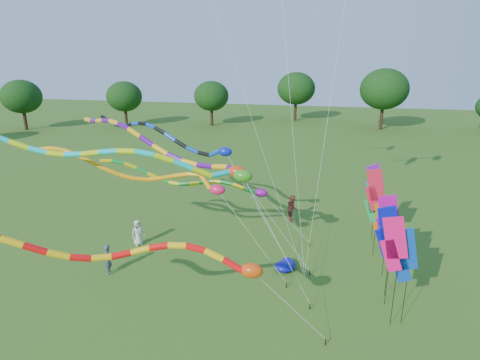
% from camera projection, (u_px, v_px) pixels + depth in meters
% --- Properties ---
extents(ground, '(160.00, 160.00, 0.00)m').
position_uv_depth(ground, '(240.00, 323.00, 17.40)').
color(ground, '#2F5817').
rests_on(ground, ground).
extents(tree_ring, '(116.71, 122.57, 9.59)m').
position_uv_depth(tree_ring, '(208.00, 202.00, 16.32)').
color(tree_ring, '#382314').
rests_on(tree_ring, ground).
extents(tube_kite_red, '(12.51, 3.66, 5.99)m').
position_uv_depth(tube_kite_red, '(152.00, 256.00, 14.83)').
color(tube_kite_red, black).
rests_on(tube_kite_red, ground).
extents(tube_kite_orange, '(13.16, 1.20, 7.21)m').
position_uv_depth(tube_kite_orange, '(147.00, 173.00, 19.99)').
color(tube_kite_orange, black).
rests_on(tube_kite_orange, ground).
extents(tube_kite_purple, '(14.75, 6.74, 8.22)m').
position_uv_depth(tube_kite_purple, '(169.00, 149.00, 21.17)').
color(tube_kite_purple, black).
rests_on(tube_kite_purple, ground).
extents(tube_kite_blue, '(12.73, 3.97, 7.92)m').
position_uv_depth(tube_kite_blue, '(172.00, 138.00, 23.24)').
color(tube_kite_blue, black).
rests_on(tube_kite_blue, ground).
extents(tube_kite_cyan, '(15.53, 3.95, 8.58)m').
position_uv_depth(tube_kite_cyan, '(137.00, 159.00, 18.82)').
color(tube_kite_cyan, black).
rests_on(tube_kite_cyan, ground).
extents(tube_kite_green, '(12.07, 2.11, 5.86)m').
position_uv_depth(tube_kite_green, '(203.00, 182.00, 23.55)').
color(tube_kite_green, black).
rests_on(tube_kite_green, ground).
extents(banner_pole_magenta_a, '(1.16, 0.21, 5.03)m').
position_uv_depth(banner_pole_magenta_a, '(394.00, 245.00, 16.24)').
color(banner_pole_magenta_a, black).
rests_on(banner_pole_magenta_a, ground).
extents(banner_pole_magenta_b, '(1.16, 0.18, 5.18)m').
position_uv_depth(banner_pole_magenta_b, '(388.00, 220.00, 18.25)').
color(banner_pole_magenta_b, black).
rests_on(banner_pole_magenta_b, ground).
extents(banner_pole_blue_a, '(1.16, 0.26, 4.93)m').
position_uv_depth(banner_pole_blue_a, '(387.00, 232.00, 17.63)').
color(banner_pole_blue_a, black).
rests_on(banner_pole_blue_a, ground).
extents(banner_pole_red, '(1.16, 0.29, 5.22)m').
position_uv_depth(banner_pole_red, '(375.00, 190.00, 22.24)').
color(banner_pole_red, black).
rests_on(banner_pole_red, ground).
extents(banner_pole_violet, '(1.09, 0.55, 5.01)m').
position_uv_depth(banner_pole_violet, '(373.00, 184.00, 24.00)').
color(banner_pole_violet, black).
rests_on(banner_pole_violet, ground).
extents(banner_pole_green, '(1.16, 0.13, 4.30)m').
position_uv_depth(banner_pole_green, '(374.00, 202.00, 23.01)').
color(banner_pole_green, black).
rests_on(banner_pole_green, ground).
extents(banner_pole_orange, '(1.13, 0.43, 4.16)m').
position_uv_depth(banner_pole_orange, '(383.00, 224.00, 20.33)').
color(banner_pole_orange, black).
rests_on(banner_pole_orange, ground).
extents(banner_pole_blue_b, '(1.16, 0.12, 4.49)m').
position_uv_depth(banner_pole_blue_b, '(404.00, 256.00, 16.46)').
color(banner_pole_blue_b, black).
rests_on(banner_pole_blue_b, ground).
extents(blue_nylon_heap, '(1.43, 1.76, 0.51)m').
position_uv_depth(blue_nylon_heap, '(279.00, 262.00, 22.06)').
color(blue_nylon_heap, '#0C12A4').
rests_on(blue_nylon_heap, ground).
extents(person_a, '(0.91, 0.92, 1.60)m').
position_uv_depth(person_a, '(138.00, 233.00, 24.35)').
color(person_a, beige).
rests_on(person_a, ground).
extents(person_b, '(0.60, 0.71, 1.66)m').
position_uv_depth(person_b, '(107.00, 260.00, 21.09)').
color(person_b, '#42465C').
rests_on(person_b, ground).
extents(person_c, '(0.89, 1.04, 1.85)m').
position_uv_depth(person_c, '(292.00, 208.00, 27.94)').
color(person_c, brown).
rests_on(person_c, ground).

